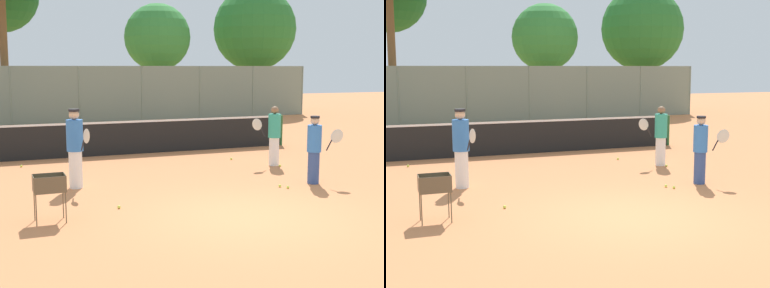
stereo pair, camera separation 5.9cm
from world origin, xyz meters
The scene contains 16 objects.
ground_plane centered at (0.00, 0.00, 0.00)m, with size 80.00×80.00×0.00m, color #D37F4C.
tennis_net centered at (0.00, 7.83, 0.56)m, with size 10.80×0.10×1.07m.
back_fence centered at (0.00, 18.41, 1.41)m, with size 26.09×0.08×2.82m.
tree_2 centered at (11.09, 20.88, 5.05)m, with size 5.01×5.01×7.58m.
tree_3 centered at (4.88, 20.81, 4.42)m, with size 3.77×3.77×6.33m.
player_white_outfit centered at (2.82, 2.03, 0.84)m, with size 0.83×0.49×1.62m.
player_red_cap centered at (-2.55, 3.59, 0.95)m, with size 0.44×0.91×1.82m.
player_yellow_shirt centered at (3.12, 4.46, 0.86)m, with size 0.90×0.35×1.68m.
ball_cart centered at (-3.42, 1.01, 0.63)m, with size 0.56×0.41×0.86m.
tennis_ball_0 centered at (-3.56, 6.75, 0.03)m, with size 0.07×0.07×0.07m, color #D1E54C.
tennis_ball_1 centered at (-2.73, 4.33, 0.03)m, with size 0.07×0.07×0.07m, color #D1E54C.
tennis_ball_2 centered at (1.86, 1.96, 0.03)m, with size 0.07×0.07×0.07m, color #D1E54C.
tennis_ball_3 centered at (-2.06, 1.45, 0.03)m, with size 0.07×0.07×0.07m, color #D1E54C.
tennis_ball_4 centered at (2.40, 5.72, 0.03)m, with size 0.07×0.07×0.07m, color #D1E54C.
tennis_ball_5 centered at (3.18, 4.20, 0.03)m, with size 0.07×0.07×0.07m, color #D1E54C.
tennis_ball_6 centered at (1.96, 1.77, 0.03)m, with size 0.07×0.07×0.07m, color #D1E54C.
Camera 2 is at (-4.36, -8.61, 2.75)m, focal length 50.00 mm.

